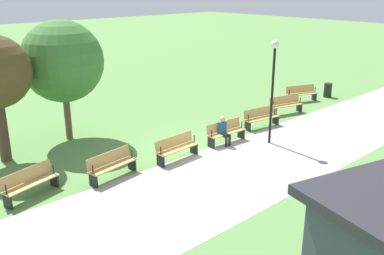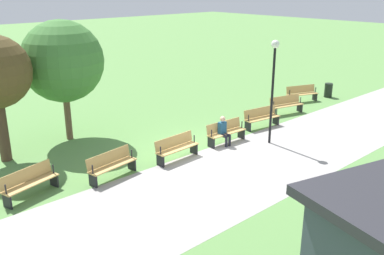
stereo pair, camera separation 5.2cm
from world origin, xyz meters
TOP-DOWN VIEW (x-y plane):
  - ground_plane at (0.00, 0.00)m, footprint 120.00×120.00m
  - path_paving at (0.00, 2.20)m, footprint 33.13×4.60m
  - bench_0 at (-9.08, -1.70)m, footprint 1.88×1.08m
  - bench_1 at (-6.55, -0.90)m, footprint 1.89×0.92m
  - bench_2 at (-3.96, -0.37)m, footprint 1.88×0.74m
  - bench_3 at (-1.32, -0.10)m, footprint 1.85×0.56m
  - bench_4 at (1.32, -0.10)m, footprint 1.85×0.56m
  - bench_5 at (3.96, -0.37)m, footprint 1.88×0.74m
  - bench_6 at (6.55, -0.90)m, footprint 1.89×0.92m
  - person_seated at (-1.07, 0.03)m, footprint 0.34×0.53m
  - tree_0 at (3.24, -4.83)m, footprint 3.29×3.29m
  - lamp_post at (-2.63, 1.15)m, footprint 0.32×0.32m
  - trash_bin at (-11.08, -1.24)m, footprint 0.45×0.45m

SIDE VIEW (x-z plane):
  - ground_plane at x=0.00m, z-range 0.00..0.00m
  - path_paving at x=0.00m, z-range 0.00..0.01m
  - trash_bin at x=-11.08m, z-range 0.00..0.80m
  - bench_0 at x=-9.08m, z-range 0.03..0.92m
  - bench_1 at x=-6.55m, z-range 0.03..0.92m
  - bench_2 at x=-3.96m, z-range 0.03..0.92m
  - bench_3 at x=-1.32m, z-range 0.03..0.92m
  - bench_4 at x=1.32m, z-range 0.03..0.92m
  - bench_5 at x=3.96m, z-range 0.03..0.92m
  - bench_6 at x=6.55m, z-range 0.03..0.92m
  - person_seated at x=-1.07m, z-range 0.04..1.24m
  - lamp_post at x=-2.63m, z-range 0.80..5.01m
  - tree_0 at x=3.24m, z-range 0.82..5.76m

